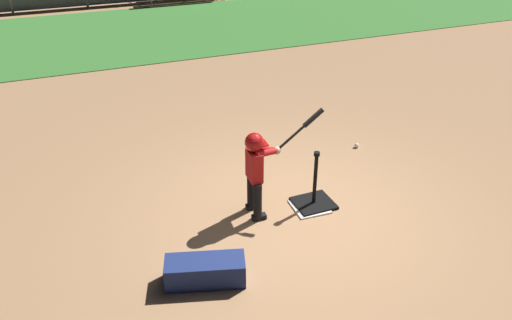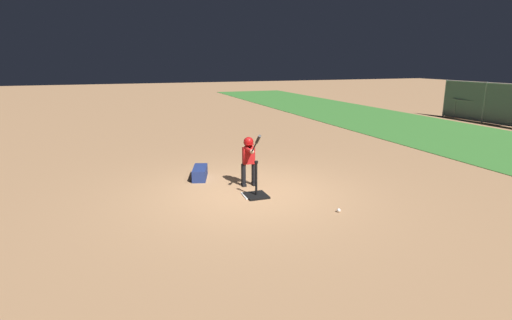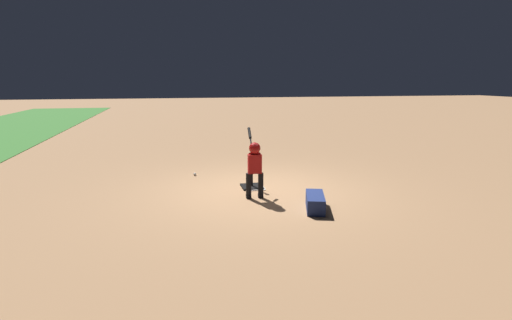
% 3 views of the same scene
% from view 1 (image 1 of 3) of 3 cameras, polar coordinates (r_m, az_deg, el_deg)
% --- Properties ---
extents(ground_plane, '(90.00, 90.00, 0.00)m').
position_cam_1_polar(ground_plane, '(6.49, 4.92, -5.93)').
color(ground_plane, '#AD7F56').
extents(grass_outfield_strip, '(56.00, 6.05, 0.02)m').
position_cam_1_polar(grass_outfield_strip, '(15.02, -12.47, 14.21)').
color(grass_outfield_strip, '#3D7F33').
rests_on(grass_outfield_strip, ground_plane).
extents(home_plate, '(0.46, 0.46, 0.02)m').
position_cam_1_polar(home_plate, '(6.58, 6.16, -5.33)').
color(home_plate, white).
rests_on(home_plate, ground_plane).
extents(batting_tee, '(0.51, 0.46, 0.78)m').
position_cam_1_polar(batting_tee, '(6.59, 6.63, -4.42)').
color(batting_tee, black).
rests_on(batting_tee, ground_plane).
extents(batter_child, '(1.01, 0.36, 1.35)m').
position_cam_1_polar(batter_child, '(6.05, 0.15, -0.40)').
color(batter_child, black).
rests_on(batter_child, ground_plane).
extents(baseball, '(0.07, 0.07, 0.07)m').
position_cam_1_polar(baseball, '(8.14, 11.43, 1.65)').
color(baseball, white).
rests_on(baseball, ground_plane).
extents(equipment_bag, '(0.90, 0.55, 0.28)m').
position_cam_1_polar(equipment_bag, '(5.40, -5.83, -12.49)').
color(equipment_bag, navy).
rests_on(equipment_bag, ground_plane).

